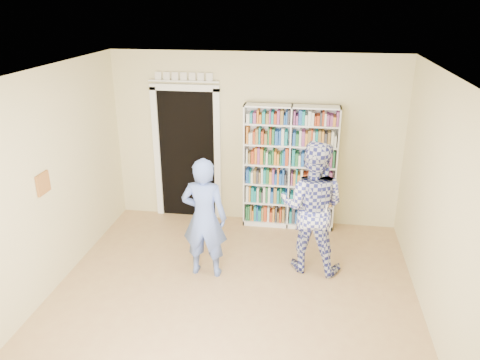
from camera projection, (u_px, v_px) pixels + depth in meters
name	position (u px, v px, depth m)	size (l,w,h in m)	color
floor	(228.00, 311.00, 5.49)	(5.00, 5.00, 0.00)	#AD7E53
ceiling	(226.00, 79.00, 4.50)	(5.00, 5.00, 0.00)	white
wall_back	(255.00, 140.00, 7.30)	(4.50, 4.50, 0.00)	beige
wall_left	(33.00, 194.00, 5.31)	(5.00, 5.00, 0.00)	beige
wall_right	(448.00, 220.00, 4.68)	(5.00, 5.00, 0.00)	beige
bookshelf	(290.00, 167.00, 7.21)	(1.42, 0.27, 1.96)	white
doorway	(187.00, 148.00, 7.49)	(1.10, 0.08, 2.43)	black
wall_art	(43.00, 183.00, 5.47)	(0.03, 0.25, 0.25)	brown
man_blue	(204.00, 218.00, 5.97)	(0.59, 0.39, 1.61)	#5B77CB
man_plaid	(312.00, 207.00, 6.06)	(0.87, 0.68, 1.79)	navy
paper_sheet	(319.00, 204.00, 5.81)	(0.22, 0.01, 0.31)	white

